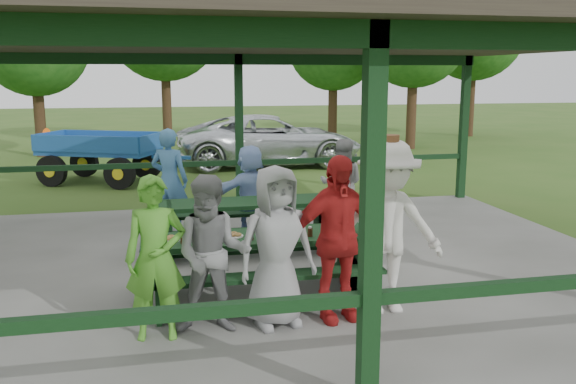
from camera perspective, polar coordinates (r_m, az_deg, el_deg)
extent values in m
plane|color=#31551A|center=(8.67, -1.08, -7.32)|extent=(90.00, 90.00, 0.00)
cube|color=#63635E|center=(8.65, -1.08, -7.01)|extent=(10.00, 8.00, 0.10)
cube|color=black|center=(4.69, 7.79, -2.93)|extent=(0.15, 0.15, 3.00)
cube|color=black|center=(12.04, -4.59, 5.59)|extent=(0.15, 0.15, 3.00)
cube|color=black|center=(13.53, 16.11, 5.79)|extent=(0.15, 0.15, 3.00)
cube|color=black|center=(4.69, -21.87, -11.38)|extent=(4.65, 0.10, 0.10)
cube|color=black|center=(12.03, -15.96, 2.32)|extent=(4.65, 0.10, 0.10)
cube|color=black|center=(12.64, 6.31, 3.08)|extent=(4.65, 0.10, 0.10)
cube|color=black|center=(4.57, 8.25, 14.38)|extent=(9.80, 0.15, 0.20)
cube|color=black|center=(11.99, -4.69, 12.27)|extent=(9.80, 0.15, 0.20)
cube|color=#2E2621|center=(8.25, -1.16, 14.44)|extent=(10.60, 8.60, 0.24)
cube|color=black|center=(7.22, -2.82, -4.30)|extent=(2.71, 0.75, 0.06)
cube|color=black|center=(6.79, -2.03, -7.91)|extent=(2.71, 0.28, 0.05)
cube|color=black|center=(7.83, -3.46, -5.33)|extent=(2.71, 0.28, 0.05)
cube|color=black|center=(7.24, -12.09, -7.36)|extent=(0.06, 0.70, 0.75)
cube|color=black|center=(7.59, 6.05, -6.30)|extent=(0.06, 0.70, 0.75)
cube|color=black|center=(7.28, -12.05, -8.48)|extent=(0.06, 1.39, 0.45)
cube|color=black|center=(7.64, 6.03, -7.38)|extent=(0.06, 1.39, 0.45)
cube|color=black|center=(9.18, -3.57, -1.01)|extent=(2.75, 0.75, 0.06)
cube|color=black|center=(8.71, -3.00, -3.65)|extent=(2.75, 0.28, 0.05)
cube|color=black|center=(9.78, -4.04, -2.04)|extent=(2.75, 0.28, 0.05)
cube|color=black|center=(9.16, -10.98, -3.43)|extent=(0.06, 0.70, 0.75)
cube|color=black|center=(9.50, 3.62, -2.73)|extent=(0.06, 0.70, 0.75)
cube|color=black|center=(9.20, -10.95, -4.33)|extent=(0.06, 1.39, 0.45)
cube|color=black|center=(9.54, 3.61, -3.60)|extent=(0.06, 1.39, 0.45)
cylinder|color=white|center=(7.13, -10.87, -4.39)|extent=(0.22, 0.22, 0.01)
torus|color=olive|center=(7.10, -11.19, -4.28)|extent=(0.10, 0.10, 0.03)
torus|color=olive|center=(7.10, -10.55, -4.25)|extent=(0.10, 0.10, 0.03)
torus|color=olive|center=(7.17, -10.88, -4.13)|extent=(0.10, 0.10, 0.03)
cylinder|color=white|center=(7.18, -5.07, -4.13)|extent=(0.22, 0.22, 0.01)
torus|color=olive|center=(7.15, -5.37, -4.02)|extent=(0.10, 0.10, 0.03)
torus|color=olive|center=(7.16, -4.73, -3.99)|extent=(0.10, 0.10, 0.03)
torus|color=olive|center=(7.21, -5.12, -3.87)|extent=(0.10, 0.10, 0.03)
cylinder|color=white|center=(7.29, 0.34, -3.85)|extent=(0.22, 0.22, 0.01)
torus|color=olive|center=(7.26, 0.07, -3.74)|extent=(0.10, 0.10, 0.03)
torus|color=olive|center=(7.27, 0.68, -3.71)|extent=(0.10, 0.10, 0.03)
torus|color=olive|center=(7.32, 0.27, -3.60)|extent=(0.10, 0.10, 0.03)
cylinder|color=white|center=(7.45, 5.25, -3.57)|extent=(0.22, 0.22, 0.01)
torus|color=olive|center=(7.42, 5.00, -3.46)|extent=(0.10, 0.10, 0.03)
torus|color=olive|center=(7.44, 5.59, -3.42)|extent=(0.10, 0.10, 0.03)
torus|color=olive|center=(7.49, 5.15, -3.32)|extent=(0.10, 0.10, 0.03)
cylinder|color=#381E0F|center=(6.95, -9.80, -4.38)|extent=(0.06, 0.06, 0.10)
cylinder|color=#381E0F|center=(7.01, -3.50, -4.09)|extent=(0.06, 0.06, 0.10)
cylinder|color=#381E0F|center=(7.05, -1.48, -3.99)|extent=(0.06, 0.06, 0.10)
cylinder|color=#381E0F|center=(7.15, 2.08, -3.79)|extent=(0.06, 0.06, 0.10)
cylinder|color=#381E0F|center=(7.22, 4.20, -3.67)|extent=(0.06, 0.06, 0.10)
cone|color=white|center=(7.34, -6.82, -3.47)|extent=(0.09, 0.09, 0.10)
cone|color=white|center=(7.45, -0.77, -3.18)|extent=(0.09, 0.09, 0.10)
cone|color=white|center=(7.48, 0.45, -3.12)|extent=(0.09, 0.09, 0.10)
imported|color=#4D9A2A|center=(6.20, -12.28, -6.08)|extent=(0.63, 0.44, 1.66)
imported|color=gray|center=(6.25, -7.06, -5.85)|extent=(0.88, 0.73, 1.64)
imported|color=gray|center=(6.37, -1.11, -5.12)|extent=(0.92, 0.69, 1.71)
imported|color=red|center=(6.52, 4.55, -4.36)|extent=(1.11, 0.61, 1.80)
imported|color=silver|center=(6.79, 9.31, -3.29)|extent=(1.29, 0.80, 1.93)
cylinder|color=brown|center=(6.63, 9.55, 4.31)|extent=(0.34, 0.34, 0.02)
cylinder|color=brown|center=(6.62, 9.57, 4.82)|extent=(0.20, 0.20, 0.11)
imported|color=#93B1E4|center=(9.94, -3.56, 0.12)|extent=(1.46, 0.97, 1.51)
imported|color=teal|center=(10.40, -11.02, 1.09)|extent=(0.75, 0.64, 1.75)
imported|color=gray|center=(10.45, 5.05, 0.76)|extent=(0.92, 0.83, 1.55)
imported|color=silver|center=(18.41, -1.71, 4.87)|extent=(5.53, 2.57, 1.54)
cube|color=#1B4D95|center=(16.16, -17.18, 3.68)|extent=(3.16, 2.45, 0.12)
cube|color=#1B4D95|center=(15.52, -18.50, 4.26)|extent=(2.60, 1.21, 0.40)
cube|color=#1B4D95|center=(16.75, -16.06, 4.85)|extent=(2.60, 1.21, 0.40)
cube|color=#1B4D95|center=(16.87, -21.44, 4.56)|extent=(0.64, 1.31, 0.40)
cube|color=#1B4D95|center=(15.49, -12.65, 4.55)|extent=(0.64, 1.31, 0.40)
cylinder|color=black|center=(16.05, -21.25, 1.84)|extent=(0.77, 0.48, 0.77)
cylinder|color=yellow|center=(16.05, -21.25, 1.84)|extent=(0.35, 0.32, 0.28)
cylinder|color=black|center=(17.32, -18.52, 2.64)|extent=(0.77, 0.48, 0.77)
cylinder|color=yellow|center=(17.32, -18.52, 2.64)|extent=(0.35, 0.32, 0.28)
cylinder|color=black|center=(15.13, -15.48, 1.68)|extent=(0.77, 0.48, 0.77)
cylinder|color=yellow|center=(15.13, -15.48, 1.68)|extent=(0.35, 0.32, 0.28)
cylinder|color=black|center=(16.47, -13.06, 2.52)|extent=(0.77, 0.48, 0.77)
cylinder|color=yellow|center=(16.47, -13.06, 2.52)|extent=(0.35, 0.32, 0.28)
cube|color=#1B4D95|center=(15.33, -10.88, 3.22)|extent=(0.95, 0.49, 0.08)
cone|color=#F2590C|center=(16.89, -21.61, 4.90)|extent=(0.18, 0.38, 0.40)
cylinder|color=#352215|center=(22.03, -22.22, 6.68)|extent=(0.36, 0.36, 2.77)
sphere|color=#1C5316|center=(22.02, -22.68, 12.85)|extent=(3.54, 3.54, 3.54)
cylinder|color=#352215|center=(24.45, -11.29, 8.34)|extent=(0.36, 0.36, 3.39)
sphere|color=#1C5316|center=(24.50, -11.55, 15.16)|extent=(4.34, 4.34, 4.34)
cylinder|color=#352215|center=(25.02, 4.20, 7.98)|extent=(0.36, 0.36, 2.86)
sphere|color=#1C5316|center=(25.02, 4.28, 13.62)|extent=(3.66, 3.66, 3.66)
cylinder|color=#352215|center=(23.04, 11.49, 7.81)|extent=(0.36, 0.36, 3.08)
sphere|color=#1C5316|center=(23.06, 11.75, 14.39)|extent=(3.94, 3.94, 3.94)
cylinder|color=#352215|center=(28.45, 16.71, 8.42)|extent=(0.36, 0.36, 3.37)
sphere|color=#1C5316|center=(28.49, 17.04, 14.25)|extent=(4.31, 4.31, 4.31)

